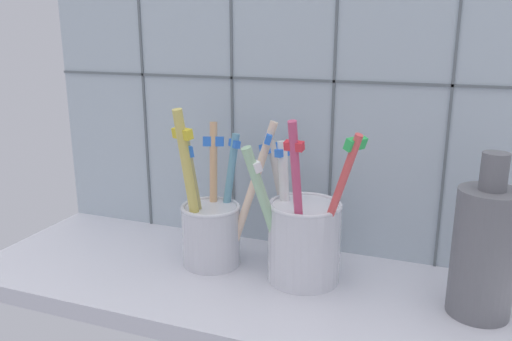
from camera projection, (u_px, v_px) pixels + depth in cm
name	position (u px, v px, depth cm)	size (l,w,h in cm)	color
counter_slab	(248.00, 288.00, 57.58)	(64.00, 22.00, 2.00)	silver
tile_wall_back	(284.00, 83.00, 62.67)	(64.00, 2.20, 45.00)	#B2C1CC
toothbrush_cup_left	(211.00, 225.00, 60.13)	(11.08, 8.80, 18.92)	silver
toothbrush_cup_right	(302.00, 236.00, 56.23)	(12.98, 11.46, 18.68)	silver
ceramic_vase	(484.00, 250.00, 48.94)	(5.92, 5.92, 16.14)	slate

